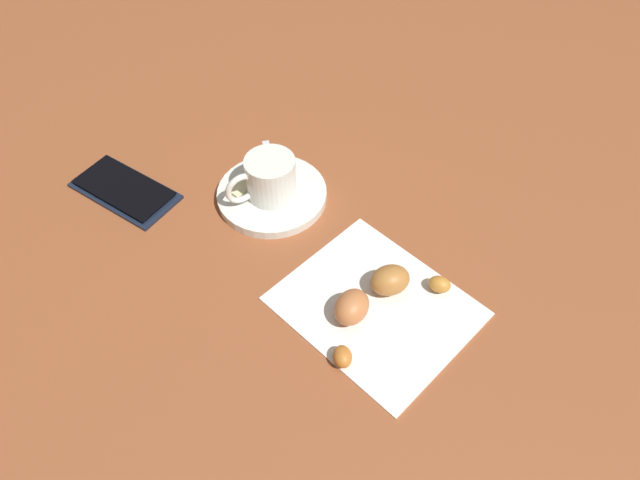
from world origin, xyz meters
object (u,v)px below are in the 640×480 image
(sugar_packet, at_px, (253,181))
(napkin, at_px, (376,306))
(teaspoon, at_px, (276,183))
(saucer, at_px, (272,195))
(cell_phone, at_px, (125,190))
(espresso_cup, at_px, (269,178))
(croissant, at_px, (374,297))

(sugar_packet, relative_size, napkin, 0.37)
(teaspoon, bearing_deg, napkin, 172.37)
(saucer, height_order, sugar_packet, sugar_packet)
(sugar_packet, distance_m, cell_phone, 0.16)
(espresso_cup, xyz_separation_m, teaspoon, (0.01, -0.01, -0.02))
(sugar_packet, bearing_deg, croissant, 83.32)
(teaspoon, distance_m, napkin, 0.21)
(sugar_packet, xyz_separation_m, croissant, (-0.22, 0.01, 0.00))
(espresso_cup, distance_m, sugar_packet, 0.04)
(saucer, bearing_deg, teaspoon, -62.62)
(saucer, height_order, teaspoon, teaspoon)
(cell_phone, bearing_deg, teaspoon, -130.68)
(espresso_cup, bearing_deg, sugar_packet, 10.05)
(saucer, relative_size, cell_phone, 0.91)
(sugar_packet, xyz_separation_m, napkin, (-0.23, 0.01, -0.01))
(cell_phone, bearing_deg, saucer, -134.14)
(saucer, height_order, espresso_cup, espresso_cup)
(teaspoon, distance_m, cell_phone, 0.19)
(saucer, distance_m, cell_phone, 0.18)
(sugar_packet, distance_m, napkin, 0.23)
(saucer, distance_m, teaspoon, 0.01)
(saucer, xyz_separation_m, teaspoon, (0.01, -0.01, 0.01))
(sugar_packet, height_order, cell_phone, sugar_packet)
(saucer, relative_size, napkin, 0.70)
(sugar_packet, height_order, croissant, croissant)
(espresso_cup, xyz_separation_m, napkin, (-0.20, 0.01, -0.04))
(napkin, distance_m, croissant, 0.02)
(teaspoon, bearing_deg, espresso_cup, 118.18)
(napkin, relative_size, cell_phone, 1.30)
(croissant, xyz_separation_m, cell_phone, (0.32, 0.11, -0.01))
(napkin, bearing_deg, saucer, -4.80)
(napkin, relative_size, croissant, 1.16)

